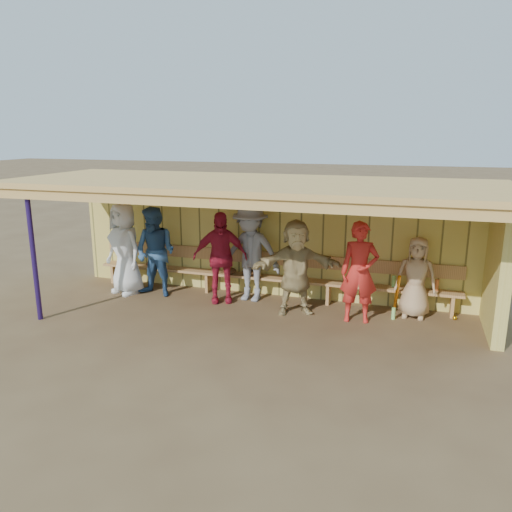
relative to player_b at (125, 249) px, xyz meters
The scene contains 11 objects.
ground 3.11m from the player_b, ahead, with size 90.00×90.00×0.00m, color brown.
player_b is the anchor object (origin of this frame).
player_c 0.70m from the player_b, ahead, with size 0.91×0.71×1.87m, color #2F5481.
player_d 2.11m from the player_b, ahead, with size 1.07×0.45×1.83m, color #AB1B32.
player_e 2.68m from the player_b, ahead, with size 1.28×0.74×1.98m, color gray.
player_f 3.70m from the player_b, ahead, with size 1.66×0.53×1.79m, color tan.
player_g 4.87m from the player_b, ahead, with size 0.67×0.44×1.83m, color red.
player_h 5.85m from the player_b, ahead, with size 0.74×0.48×1.51m, color tan.
dugout_structure 3.40m from the player_b, ahead, with size 8.80×3.20×2.50m.
bench 3.03m from the player_b, 12.88° to the left, with size 7.60×0.34×0.93m.
dugout_equipment 2.57m from the player_b, 12.32° to the left, with size 6.44×0.62×0.80m.
Camera 1 is at (2.79, -8.39, 3.34)m, focal length 35.00 mm.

